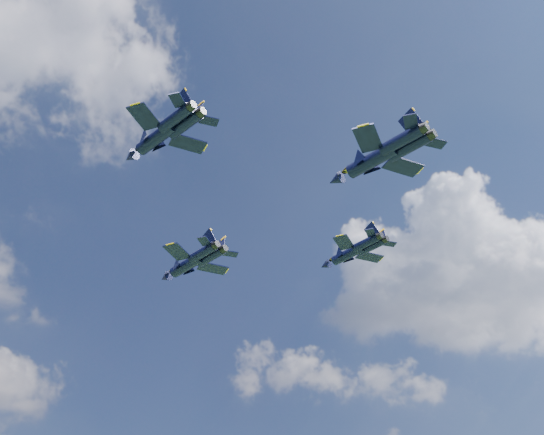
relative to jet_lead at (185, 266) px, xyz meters
The scene contains 4 objects.
jet_lead is the anchor object (origin of this frame).
jet_left 29.58m from the jet_lead, 124.12° to the right, with size 11.43×15.28×3.60m.
jet_right 25.63m from the jet_lead, 38.41° to the right, with size 10.46×13.84×3.26m.
jet_slot 37.60m from the jet_lead, 78.68° to the right, with size 12.43×16.64×3.92m.
Camera 1 is at (-38.36, -58.18, 8.73)m, focal length 45.00 mm.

